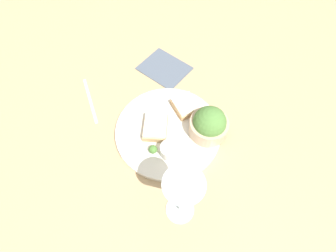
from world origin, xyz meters
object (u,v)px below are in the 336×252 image
salad_bowl (209,124)px  fork (90,100)px  cheese_toast_far (185,106)px  wine_glass (183,193)px  cheese_toast_near (155,127)px  sauce_ramekin (169,150)px  napkin (164,68)px

salad_bowl → fork: 0.37m
cheese_toast_far → wine_glass: (0.26, -0.14, 0.11)m
cheese_toast_near → cheese_toast_far: size_ratio=1.39×
sauce_ramekin → cheese_toast_near: sauce_ramekin is taller
cheese_toast_far → cheese_toast_near: bearing=-73.7°
cheese_toast_near → fork: 0.23m
sauce_ramekin → salad_bowl: bearing=99.2°
fork → wine_glass: bearing=15.7°
cheese_toast_near → fork: bearing=-141.8°
salad_bowl → fork: size_ratio=0.60×
fork → cheese_toast_far: bearing=58.9°
salad_bowl → fork: bearing=-132.0°
sauce_ramekin → fork: (-0.27, -0.15, -0.03)m
salad_bowl → cheese_toast_far: bearing=-166.4°
cheese_toast_near → sauce_ramekin: bearing=3.5°
cheese_toast_far → napkin: bearing=176.6°
wine_glass → fork: 0.44m
sauce_ramekin → cheese_toast_near: 0.08m
cheese_toast_near → cheese_toast_far: same height
cheese_toast_far → fork: 0.29m
cheese_toast_near → fork: size_ratio=0.59×
wine_glass → napkin: (-0.44, 0.15, -0.13)m
wine_glass → sauce_ramekin: bearing=166.4°
wine_glass → fork: size_ratio=1.08×
cheese_toast_far → salad_bowl: bearing=13.6°
cheese_toast_far → napkin: size_ratio=0.39×
cheese_toast_near → napkin: (-0.21, 0.12, -0.02)m
wine_glass → cheese_toast_near: bearing=172.7°
cheese_toast_near → cheese_toast_far: bearing=106.3°
cheese_toast_near → salad_bowl: bearing=63.7°
salad_bowl → cheese_toast_far: salad_bowl is taller
salad_bowl → cheese_toast_near: (-0.06, -0.13, -0.02)m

